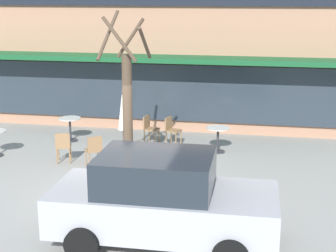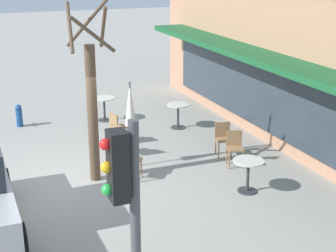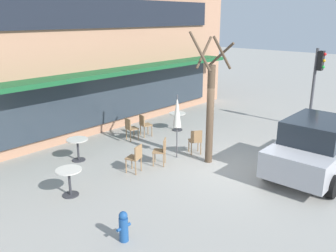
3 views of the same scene
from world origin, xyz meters
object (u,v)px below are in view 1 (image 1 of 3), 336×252
Objects in this scene: patio_umbrella_green_folded at (123,110)px; cafe_chair_2 at (63,145)px; cafe_table_by_tree at (218,135)px; cafe_chair_1 at (146,155)px; cafe_chair_3 at (94,149)px; cafe_chair_4 at (149,127)px; cafe_chair_0 at (171,129)px; parked_sedan at (162,200)px; cafe_table_near_wall at (70,125)px; street_tree at (127,109)px.

cafe_chair_2 is (-1.78, 0.15, -1.10)m from patio_umbrella_green_folded.
cafe_chair_1 reaches higher than cafe_table_by_tree.
patio_umbrella_green_folded is at bearing 158.08° from cafe_chair_1.
cafe_chair_1 is (0.68, -0.27, -1.10)m from patio_umbrella_green_folded.
cafe_chair_1 is at bearing -9.82° from cafe_chair_2.
cafe_chair_1 and cafe_chair_3 have the same top height.
cafe_chair_4 is (1.93, 2.35, 0.00)m from cafe_chair_2.
cafe_chair_0 is 1.00× the size of cafe_chair_1.
cafe_chair_1 is 1.52m from cafe_chair_3.
cafe_chair_1 and cafe_chair_2 have the same top height.
patio_umbrella_green_folded reaches higher than parked_sedan.
cafe_chair_1 is at bearing -39.62° from cafe_table_near_wall.
street_tree is at bearing -109.81° from cafe_chair_1.
cafe_chair_0 is (0.86, 2.45, -1.10)m from patio_umbrella_green_folded.
cafe_table_near_wall is at bearing -175.27° from cafe_chair_4.
cafe_chair_0 is 3.00m from cafe_chair_3.
cafe_table_by_tree is 4.51m from cafe_chair_2.
cafe_table_by_tree is 0.18× the size of street_tree.
parked_sedan is (1.71, -6.49, 0.35)m from cafe_chair_4.
cafe_chair_1 is 2.82m from cafe_chair_4.
patio_umbrella_green_folded reaches higher than cafe_chair_4.
parked_sedan is at bearing -55.82° from cafe_table_near_wall.
patio_umbrella_green_folded is at bearing -43.47° from cafe_table_near_wall.
cafe_chair_4 is (0.15, 2.50, -1.10)m from patio_umbrella_green_folded.
street_tree is (-1.45, 2.96, 1.02)m from parked_sedan.
patio_umbrella_green_folded is at bearing -139.93° from cafe_table_by_tree.
cafe_table_near_wall is 3.50m from patio_umbrella_green_folded.
cafe_table_by_tree is 0.85× the size of cafe_chair_1.
cafe_chair_1 is 0.21× the size of parked_sedan.
cafe_chair_4 is at bearing 86.68° from patio_umbrella_green_folded.
cafe_chair_2 is (0.63, -2.13, 0.01)m from cafe_table_near_wall.
street_tree is (0.26, -3.53, 1.37)m from cafe_chair_4.
cafe_chair_4 is 6.72m from parked_sedan.
cafe_chair_4 is 0.21× the size of parked_sedan.
cafe_chair_3 is (0.96, -0.20, 0.00)m from cafe_chair_2.
cafe_chair_2 is at bearing -138.97° from cafe_chair_0.
parked_sedan reaches higher than cafe_chair_2.
cafe_chair_1 is 2.50m from cafe_chair_2.
cafe_table_near_wall is at bearing -177.16° from cafe_chair_0.
cafe_chair_2 is 0.21× the size of parked_sedan.
parked_sedan reaches higher than cafe_chair_4.
parked_sedan reaches higher than cafe_chair_1.
cafe_table_by_tree is 2.80m from cafe_chair_1.
parked_sedan is (4.26, -6.28, 0.36)m from cafe_table_near_wall.
patio_umbrella_green_folded is at bearing -93.32° from cafe_chair_4.
cafe_table_near_wall is 2.22m from cafe_chair_2.
cafe_table_by_tree is at bearing 57.19° from street_tree.
cafe_table_by_tree is 0.85× the size of cafe_chair_0.
street_tree is (-0.27, -0.76, 1.37)m from cafe_chair_1.
cafe_chair_4 is (-2.20, 0.52, 0.01)m from cafe_table_by_tree.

